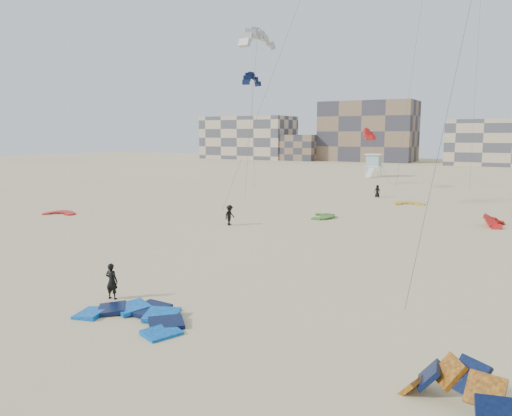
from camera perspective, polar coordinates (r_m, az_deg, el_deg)
The scene contains 17 objects.
ground at distance 24.40m, azimuth -12.42°, elevation -11.28°, with size 320.00×320.00×0.00m, color beige.
kite_ground_blue at distance 23.22m, azimuth -13.80°, elevation -12.37°, with size 4.95×5.17×0.65m, color #0D76F3, non-canonical shape.
kite_ground_orange at distance 17.01m, azimuth 21.86°, elevation -20.83°, with size 3.54×2.75×2.30m, color orange, non-canonical shape.
kite_ground_red at distance 55.16m, azimuth -21.49°, elevation -0.66°, with size 2.98×3.15×0.45m, color red, non-canonical shape.
kite_ground_green at distance 49.82m, azimuth 7.57°, elevation -1.06°, with size 3.29×3.48×0.52m, color #3F8122, non-canonical shape.
kite_ground_red_far at distance 49.37m, azimuth 25.60°, elevation -1.91°, with size 3.03×2.78×1.62m, color red, non-canonical shape.
kite_ground_yellow at distance 61.23m, azimuth 17.02°, elevation 0.40°, with size 3.22×3.38×0.40m, color gold, non-canonical shape.
kitesurfer_main at distance 26.06m, azimuth -16.17°, elevation -8.03°, with size 0.67×0.44×1.83m, color black.
kitesurfer_c at distance 45.02m, azimuth -3.03°, elevation -0.83°, with size 1.19×0.68×1.84m, color black.
kitesurfer_e at distance 66.99m, azimuth 13.70°, elevation 1.89°, with size 0.78×0.51×1.60m, color black.
kite_fly_grey at distance 54.14m, azimuth 0.13°, elevation 18.59°, with size 5.39×5.31×18.34m.
kite_fly_navy at distance 77.50m, azimuth -0.49°, elevation 14.37°, with size 7.31×10.51×16.41m.
kite_fly_red at distance 76.70m, azimuth 12.82°, elevation 8.10°, with size 4.33×5.69×8.62m.
lifeguard_tower_far at distance 99.68m, azimuth 13.29°, elevation 4.76°, with size 3.21×6.03×4.39m.
condo_west_a at distance 170.07m, azimuth -0.88°, elevation 8.03°, with size 30.00×15.00×14.00m, color #C2AE8E.
condo_west_b at distance 157.73m, azimuth 12.68°, elevation 8.53°, with size 28.00×14.00×18.00m, color #7C624B.
condo_fill_left at distance 159.18m, azimuth 5.03°, elevation 6.90°, with size 12.00×10.00×8.00m, color #7C624B.
Camera 1 is at (15.46, -17.04, 8.15)m, focal length 35.00 mm.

